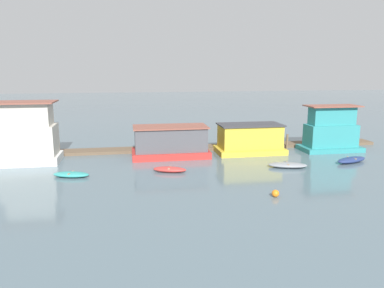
% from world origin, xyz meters
% --- Properties ---
extents(ground_plane, '(200.00, 200.00, 0.00)m').
position_xyz_m(ground_plane, '(0.00, 0.00, 0.00)').
color(ground_plane, slate).
extents(dock_walkway, '(42.40, 2.15, 0.30)m').
position_xyz_m(dock_walkway, '(0.00, 3.01, 0.15)').
color(dock_walkway, brown).
rests_on(dock_walkway, ground_plane).
extents(houseboat_white, '(5.33, 3.63, 5.55)m').
position_xyz_m(houseboat_white, '(-14.81, -0.08, 2.50)').
color(houseboat_white, white).
rests_on(houseboat_white, ground_plane).
extents(houseboat_red, '(7.39, 3.79, 2.99)m').
position_xyz_m(houseboat_red, '(-1.93, 0.13, 1.43)').
color(houseboat_red, red).
rests_on(houseboat_red, ground_plane).
extents(houseboat_yellow, '(6.78, 3.80, 2.94)m').
position_xyz_m(houseboat_yellow, '(6.18, 0.45, 1.40)').
color(houseboat_yellow, gold).
rests_on(houseboat_yellow, ground_plane).
extents(houseboat_teal, '(6.14, 3.25, 4.71)m').
position_xyz_m(houseboat_teal, '(14.79, 0.05, 2.01)').
color(houseboat_teal, teal).
rests_on(houseboat_teal, ground_plane).
extents(dinghy_teal, '(3.10, 1.92, 0.40)m').
position_xyz_m(dinghy_teal, '(-10.47, -5.48, 0.20)').
color(dinghy_teal, teal).
rests_on(dinghy_teal, ground_plane).
extents(dinghy_red, '(2.96, 1.84, 0.45)m').
position_xyz_m(dinghy_red, '(-2.62, -5.40, 0.22)').
color(dinghy_red, red).
rests_on(dinghy_red, ground_plane).
extents(dinghy_grey, '(3.56, 2.22, 0.44)m').
position_xyz_m(dinghy_grey, '(7.59, -5.68, 0.22)').
color(dinghy_grey, gray).
rests_on(dinghy_grey, ground_plane).
extents(dinghy_navy, '(3.60, 2.25, 0.51)m').
position_xyz_m(dinghy_navy, '(14.04, -5.04, 0.25)').
color(dinghy_navy, navy).
rests_on(dinghy_navy, ground_plane).
extents(mooring_post_near_right, '(0.23, 0.23, 1.78)m').
position_xyz_m(mooring_post_near_right, '(9.68, 1.68, 0.89)').
color(mooring_post_near_right, '#846B4C').
rests_on(mooring_post_near_right, ground_plane).
extents(mooring_post_far_right, '(0.29, 0.29, 1.86)m').
position_xyz_m(mooring_post_far_right, '(1.71, 1.68, 0.93)').
color(mooring_post_far_right, brown).
rests_on(mooring_post_far_right, ground_plane).
extents(mooring_post_near_left, '(0.22, 0.22, 1.55)m').
position_xyz_m(mooring_post_near_left, '(10.76, 1.68, 0.78)').
color(mooring_post_near_left, brown).
rests_on(mooring_post_near_left, ground_plane).
extents(buoy_orange, '(0.50, 0.50, 0.50)m').
position_xyz_m(buoy_orange, '(3.66, -12.67, 0.25)').
color(buoy_orange, orange).
rests_on(buoy_orange, ground_plane).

